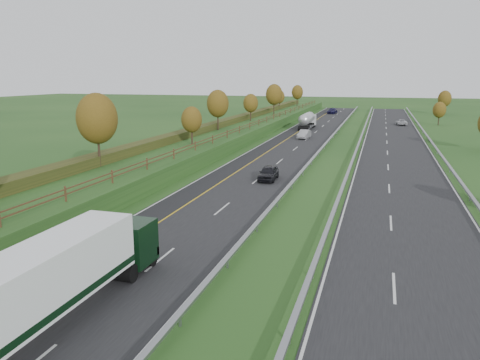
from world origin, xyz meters
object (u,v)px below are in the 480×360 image
object	(u,v)px
road_tanker	(307,120)
car_silver_mid	(304,134)
box_lorry	(47,283)
car_oncoming	(401,122)
car_small_far	(332,111)
car_dark_near	(268,173)

from	to	relation	value
road_tanker	car_silver_mid	distance (m)	16.79
road_tanker	car_silver_mid	world-z (taller)	road_tanker
box_lorry	car_oncoming	size ratio (longest dim) A/B	3.42
car_oncoming	box_lorry	bearing A→B (deg)	74.50
box_lorry	car_small_far	size ratio (longest dim) A/B	2.88
car_silver_mid	road_tanker	bearing A→B (deg)	100.89
car_dark_near	car_small_far	world-z (taller)	car_small_far
road_tanker	car_small_far	size ratio (longest dim) A/B	1.98
car_oncoming	car_silver_mid	bearing A→B (deg)	54.38
road_tanker	car_dark_near	bearing A→B (deg)	-85.88
road_tanker	car_oncoming	size ratio (longest dim) A/B	2.36
box_lorry	car_oncoming	world-z (taller)	box_lorry
road_tanker	car_oncoming	bearing A→B (deg)	35.04
car_dark_near	car_small_far	distance (m)	97.44
car_small_far	car_oncoming	xyz separation A→B (m)	(19.15, -30.32, -0.16)
car_small_far	road_tanker	bearing A→B (deg)	-84.43
car_dark_near	car_oncoming	distance (m)	69.01
road_tanker	box_lorry	bearing A→B (deg)	-88.89
car_dark_near	car_oncoming	size ratio (longest dim) A/B	0.96
box_lorry	car_silver_mid	size ratio (longest dim) A/B	3.39
car_small_far	car_oncoming	bearing A→B (deg)	-50.98
road_tanker	car_silver_mid	xyz separation A→B (m)	(1.99, -16.64, -1.03)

